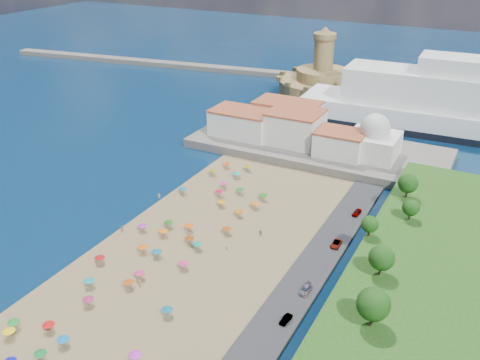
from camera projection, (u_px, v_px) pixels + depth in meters
The scene contains 11 objects.
ground at pixel (181, 242), 136.73m from camera, with size 700.00×700.00×0.00m, color #071938.
terrace at pixel (317, 148), 190.21m from camera, with size 90.00×36.00×3.00m, color #59544C.
jetty at pixel (297, 112), 227.47m from camera, with size 18.00×70.00×2.40m, color #59544C.
breakwater at pixel (167, 64), 304.27m from camera, with size 200.00×7.00×2.60m, color #59544C.
waterfront_buildings at pixel (285, 125), 193.40m from camera, with size 57.00×29.00×11.00m.
domed_building at pixel (374, 140), 177.02m from camera, with size 16.00×16.00×15.00m.
fortress at pixel (322, 83), 249.05m from camera, with size 40.00×40.00×32.40m.
beach_parasols at pixel (149, 256), 127.28m from camera, with size 32.38×114.57×2.20m.
beachgoers at pixel (126, 271), 123.54m from camera, with size 36.92×76.15×1.86m.
parked_cars at pixel (319, 270), 123.56m from camera, with size 2.07×72.77×1.39m.
hillside_trees at pixel (366, 278), 106.08m from camera, with size 14.20×106.71×8.12m.
Camera 1 is at (67.26, -96.04, 73.72)m, focal length 40.00 mm.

